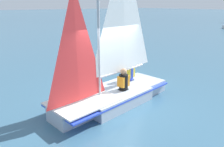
{
  "coord_description": "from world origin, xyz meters",
  "views": [
    {
      "loc": [
        3.99,
        5.39,
        3.17
      ],
      "look_at": [
        0.0,
        0.0,
        1.02
      ],
      "focal_mm": 35.0,
      "sensor_mm": 36.0,
      "label": 1
    }
  ],
  "objects": [
    {
      "name": "ground_plane",
      "position": [
        0.0,
        0.0,
        0.0
      ],
      "size": [
        260.0,
        260.0,
        0.0
      ],
      "primitive_type": "plane",
      "color": "#38607A"
    },
    {
      "name": "sailboat_main",
      "position": [
        -0.02,
        -0.0,
        0.67
      ],
      "size": [
        4.5,
        2.19,
        5.08
      ],
      "rotation": [
        0.0,
        0.0,
        0.14
      ],
      "color": "#B2BCCC",
      "rests_on": "ground_plane"
    },
    {
      "name": "sailor_helm",
      "position": [
        -0.36,
        0.15,
        0.62
      ],
      "size": [
        0.37,
        0.34,
        1.16
      ],
      "rotation": [
        0.0,
        0.0,
        0.14
      ],
      "color": "black",
      "rests_on": "ground_plane"
    },
    {
      "name": "sailor_crew",
      "position": [
        -1.14,
        -0.46,
        0.63
      ],
      "size": [
        0.37,
        0.34,
        1.16
      ],
      "rotation": [
        0.0,
        0.0,
        0.14
      ],
      "color": "black",
      "rests_on": "ground_plane"
    }
  ]
}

